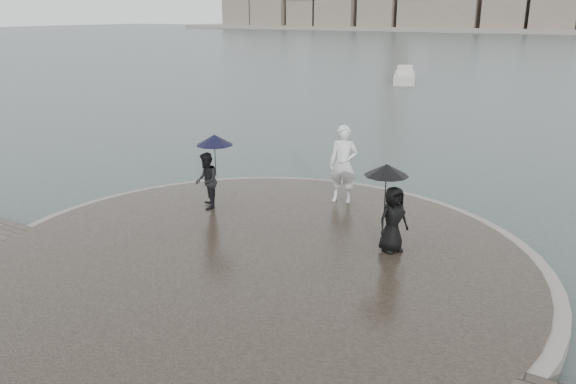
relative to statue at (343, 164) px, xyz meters
The scene contains 6 objects.
ground 7.90m from the statue, 90.11° to the right, with size 400.00×400.00×0.00m, color #2B3835.
kerb_ring 4.46m from the statue, 90.19° to the right, with size 12.50×12.50×0.32m, color gray.
quay_tip 4.45m from the statue, 90.19° to the right, with size 11.90×11.90×0.36m, color #2D261E.
statue is the anchor object (origin of this frame).
visitor_left 3.69m from the statue, 140.42° to the right, with size 1.20×1.06×2.04m.
visitor_right 3.45m from the statue, 47.08° to the right, with size 1.14×1.03×1.95m.
Camera 1 is at (6.36, -5.90, 5.46)m, focal length 35.00 mm.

